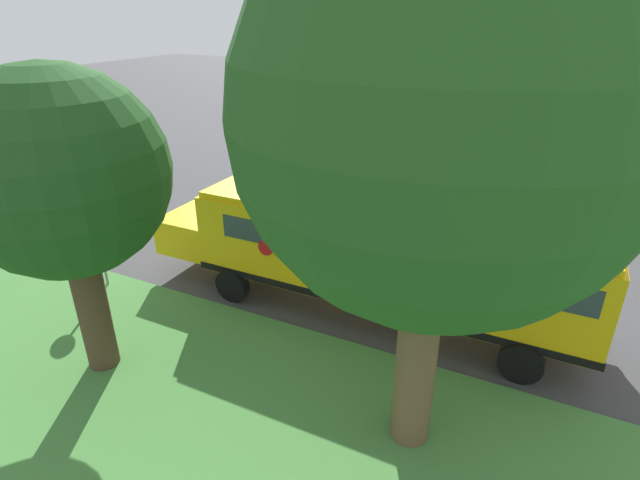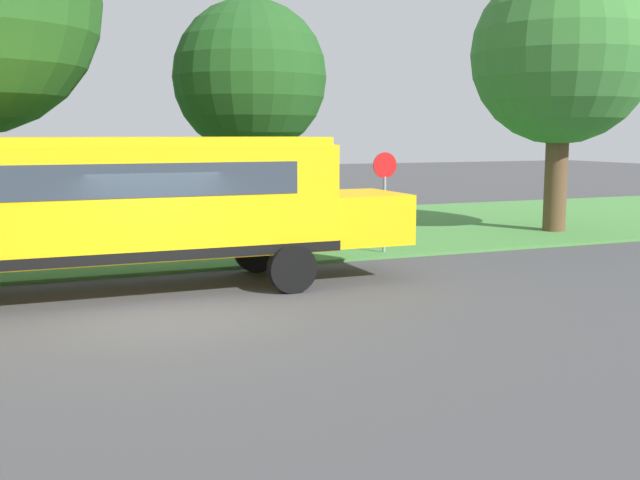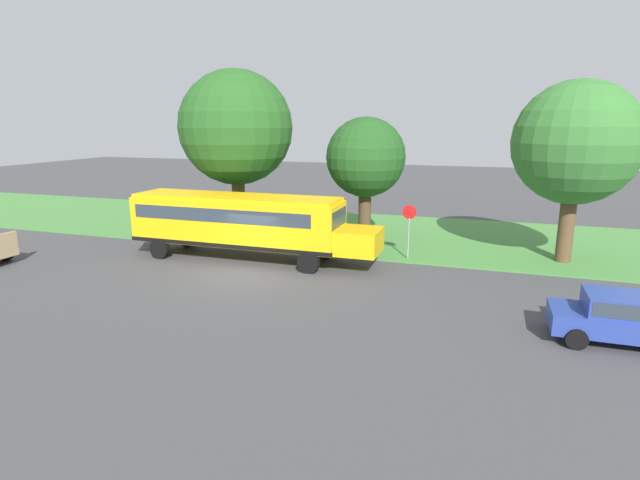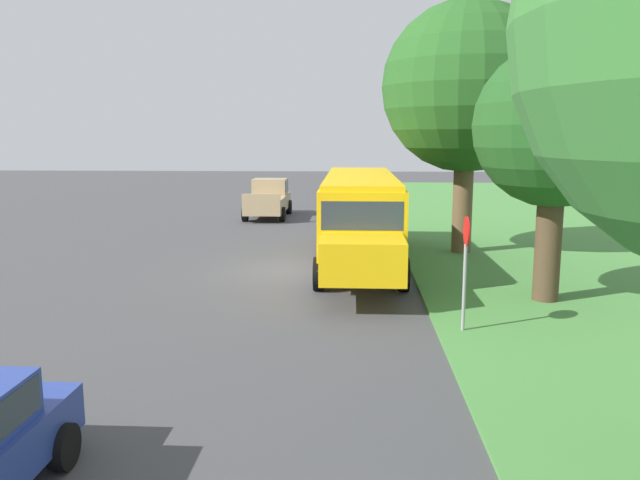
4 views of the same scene
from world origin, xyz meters
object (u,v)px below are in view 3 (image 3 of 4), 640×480
object	(u,v)px
car_blue_nearest	(626,317)
oak_tree_beside_bus	(238,126)
oak_tree_far_end	(577,144)
stop_sign	(409,226)
school_bus	(242,221)
oak_tree_roadside_mid	(366,159)

from	to	relation	value
car_blue_nearest	oak_tree_beside_bus	distance (m)	20.49
oak_tree_far_end	stop_sign	distance (m)	8.50
car_blue_nearest	oak_tree_far_end	xyz separation A→B (m)	(-9.45, -0.48, 4.75)
oak_tree_far_end	stop_sign	bearing A→B (deg)	-74.22
school_bus	oak_tree_beside_bus	xyz separation A→B (m)	(-3.83, -2.04, 4.50)
oak_tree_far_end	stop_sign	size ratio (longest dim) A/B	3.12
oak_tree_beside_bus	oak_tree_far_end	world-z (taller)	oak_tree_beside_bus
stop_sign	car_blue_nearest	bearing A→B (deg)	46.30
school_bus	oak_tree_far_end	size ratio (longest dim) A/B	1.45
car_blue_nearest	oak_tree_roadside_mid	bearing A→B (deg)	-133.40
school_bus	car_blue_nearest	distance (m)	16.41
car_blue_nearest	stop_sign	xyz separation A→B (m)	(-7.40, -7.74, 0.86)
school_bus	car_blue_nearest	size ratio (longest dim) A/B	2.82
school_bus	car_blue_nearest	bearing A→B (deg)	71.88
oak_tree_roadside_mid	stop_sign	size ratio (longest dim) A/B	2.53
school_bus	stop_sign	xyz separation A→B (m)	(-2.31, 7.82, -0.19)
oak_tree_beside_bus	stop_sign	xyz separation A→B (m)	(1.53, 9.85, -4.69)
oak_tree_roadside_mid	stop_sign	xyz separation A→B (m)	(2.59, 2.83, -2.96)
oak_tree_beside_bus	school_bus	bearing A→B (deg)	27.96
oak_tree_roadside_mid	stop_sign	bearing A→B (deg)	47.45
school_bus	oak_tree_far_end	xyz separation A→B (m)	(-4.36, 15.08, 3.71)
school_bus	oak_tree_far_end	distance (m)	16.13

